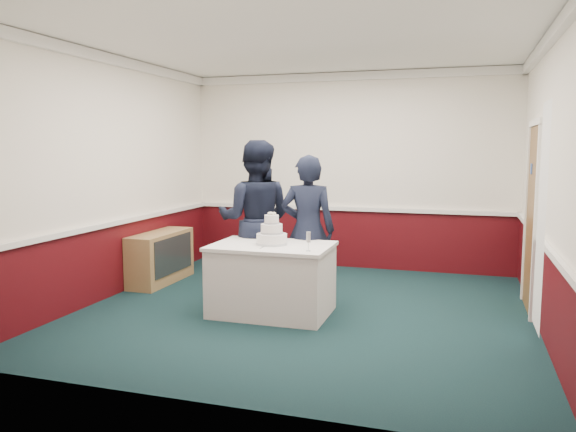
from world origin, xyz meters
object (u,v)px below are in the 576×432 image
(wedding_cake, at_px, (272,235))
(person_man, at_px, (255,220))
(cake_table, at_px, (272,279))
(champagne_flute, at_px, (308,238))
(cake_knife, at_px, (263,247))
(sideboard, at_px, (161,257))
(person_woman, at_px, (308,230))

(wedding_cake, distance_m, person_man, 0.76)
(cake_table, height_order, champagne_flute, champagne_flute)
(cake_knife, relative_size, person_man, 0.11)
(cake_table, distance_m, cake_knife, 0.44)
(sideboard, bearing_deg, cake_table, -25.80)
(person_man, bearing_deg, sideboard, -23.05)
(champagne_flute, bearing_deg, person_woman, 105.85)
(cake_table, bearing_deg, person_man, 124.81)
(champagne_flute, relative_size, person_woman, 0.12)
(cake_table, xyz_separation_m, person_woman, (0.27, 0.54, 0.49))
(sideboard, relative_size, person_woman, 0.67)
(cake_table, distance_m, wedding_cake, 0.50)
(champagne_flute, bearing_deg, cake_table, 150.75)
(person_man, height_order, person_woman, person_man)
(sideboard, relative_size, champagne_flute, 5.85)
(wedding_cake, relative_size, champagne_flute, 1.78)
(cake_knife, bearing_deg, person_woman, 66.64)
(champagne_flute, relative_size, person_man, 0.10)
(person_man, bearing_deg, person_woman, 162.86)
(sideboard, distance_m, person_woman, 2.32)
(sideboard, bearing_deg, wedding_cake, -25.80)
(wedding_cake, xyz_separation_m, person_woman, (0.27, 0.54, -0.01))
(cake_knife, bearing_deg, wedding_cake, 79.96)
(sideboard, relative_size, cake_knife, 5.45)
(champagne_flute, height_order, person_woman, person_woman)
(sideboard, relative_size, person_man, 0.61)
(person_man, relative_size, person_woman, 1.10)
(person_man, bearing_deg, cake_knife, 105.13)
(person_man, bearing_deg, cake_table, 113.91)
(cake_knife, relative_size, champagne_flute, 1.07)
(cake_table, height_order, person_woman, person_woman)
(cake_knife, bearing_deg, person_man, 114.51)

